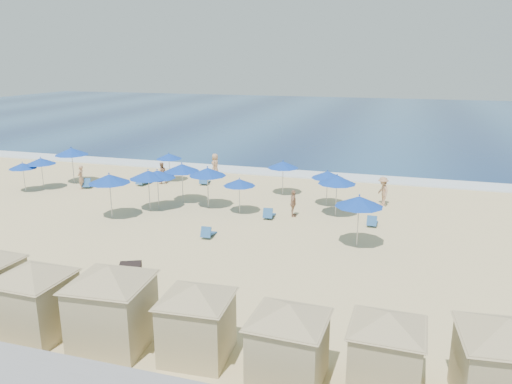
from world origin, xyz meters
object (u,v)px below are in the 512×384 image
cabana_6 (505,353)px  beachgoer_3 (383,191)px  umbrella_12 (283,165)px  beachgoer_2 (293,203)px  cabana_3 (197,311)px  trash_bin (131,275)px  umbrella_10 (337,180)px  umbrella_2 (71,151)px  umbrella_6 (148,175)px  beachgoer_0 (81,177)px  umbrella_4 (169,156)px  umbrella_11 (359,201)px  umbrella_1 (41,161)px  cabana_5 (387,341)px  umbrella_5 (182,168)px  umbrella_8 (239,182)px  cabana_2 (111,296)px  umbrella_13 (157,174)px  beachgoer_1 (162,173)px  cabana_4 (289,333)px  umbrella_9 (328,175)px  cabana_1 (34,290)px  beachgoer_4 (215,165)px  umbrella_7 (208,172)px  umbrella_0 (23,166)px  umbrella_3 (109,179)px

cabana_6 → beachgoer_3: cabana_6 is taller
umbrella_12 → beachgoer_2: 4.94m
cabana_3 → trash_bin: bearing=140.3°
umbrella_10 → umbrella_2: bearing=173.4°
umbrella_6 → beachgoer_0: umbrella_6 is taller
umbrella_4 → umbrella_11: (14.61, -9.32, 0.40)m
umbrella_4 → umbrella_1: bearing=-147.3°
cabana_5 → umbrella_5: umbrella_5 is taller
umbrella_6 → umbrella_8: (5.29, 1.04, -0.33)m
cabana_2 → umbrella_6: cabana_2 is taller
cabana_6 → cabana_2: bearing=-178.7°
umbrella_13 → beachgoer_0: (-7.36, 2.67, -1.31)m
cabana_3 → beachgoer_1: bearing=120.3°
cabana_4 → umbrella_12: 19.88m
umbrella_9 → umbrella_8: bearing=-146.5°
beachgoer_1 → cabana_4: bearing=87.5°
cabana_1 → beachgoer_2: 15.66m
umbrella_6 → beachgoer_4: (0.47, 9.34, -1.30)m
umbrella_1 → umbrella_6: size_ratio=0.90×
umbrella_8 → umbrella_12: bearing=73.7°
trash_bin → umbrella_7: size_ratio=0.33×
umbrella_0 → umbrella_11: size_ratio=0.79×
cabana_6 → cabana_4: bearing=-175.3°
cabana_1 → beachgoer_3: bearing=62.1°
cabana_3 → umbrella_5: 17.01m
cabana_2 → beachgoer_3: 19.80m
umbrella_10 → umbrella_12: (-4.05, 3.63, -0.12)m
cabana_5 → beachgoer_1: size_ratio=2.59×
cabana_2 → umbrella_12: bearing=88.0°
cabana_3 → umbrella_0: bearing=142.9°
umbrella_0 → umbrella_5: bearing=3.9°
cabana_3 → umbrella_6: 15.73m
cabana_6 → umbrella_13: bearing=141.3°
umbrella_1 → cabana_1: bearing=-50.9°
umbrella_5 → umbrella_9: 8.96m
cabana_1 → umbrella_3: bearing=112.0°
umbrella_13 → cabana_3: bearing=-58.0°
umbrella_13 → umbrella_5: bearing=65.2°
beachgoer_4 → umbrella_8: bearing=28.6°
cabana_3 → umbrella_12: 18.96m
cabana_4 → beachgoer_0: cabana_4 is taller
cabana_5 → umbrella_6: (-14.28, 12.94, 0.73)m
cabana_3 → beachgoer_1: (-11.17, 19.11, -0.72)m
cabana_1 → umbrella_10: (7.44, 15.60, 0.55)m
cabana_6 → beachgoer_2: (-8.71, 14.33, -0.88)m
cabana_4 → umbrella_4: size_ratio=1.97×
cabana_3 → umbrella_3: bearing=132.4°
cabana_6 → umbrella_4: 27.79m
umbrella_3 → beachgoer_1: size_ratio=1.69×
cabana_6 → umbrella_6: cabana_6 is taller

